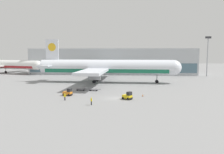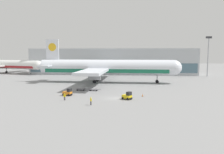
% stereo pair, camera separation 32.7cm
% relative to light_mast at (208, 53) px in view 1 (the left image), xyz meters
% --- Properties ---
extents(ground_plane, '(400.00, 400.00, 0.00)m').
position_rel_light_mast_xyz_m(ground_plane, '(-42.98, -56.37, -11.65)').
color(ground_plane, gray).
extents(terminal_building, '(90.00, 18.20, 14.00)m').
position_rel_light_mast_xyz_m(terminal_building, '(-47.96, 11.91, -4.66)').
color(terminal_building, '#B2B7BC').
rests_on(terminal_building, ground_plane).
extents(light_mast, '(2.80, 0.50, 19.75)m').
position_rel_light_mast_xyz_m(light_mast, '(0.00, 0.00, 0.00)').
color(light_mast, '#9EA0A5').
rests_on(light_mast, ground_plane).
extents(airplane_main, '(58.10, 48.32, 17.00)m').
position_rel_light_mast_xyz_m(airplane_main, '(-48.74, -26.16, -5.81)').
color(airplane_main, silver).
rests_on(airplane_main, ground_plane).
extents(airplane_distant, '(47.93, 40.98, 14.45)m').
position_rel_light_mast_xyz_m(airplane_distant, '(-109.08, 8.51, -6.68)').
color(airplane_distant, white).
rests_on(airplane_distant, ground_plane).
extents(baggage_tug_foreground, '(2.79, 2.66, 2.00)m').
position_rel_light_mast_xyz_m(baggage_tug_foreground, '(-39.51, -57.60, -10.77)').
color(baggage_tug_foreground, yellow).
rests_on(baggage_tug_foreground, ground_plane).
extents(baggage_tug_mid, '(2.74, 2.21, 2.00)m').
position_rel_light_mast_xyz_m(baggage_tug_mid, '(-55.73, -53.81, -10.77)').
color(baggage_tug_mid, orange).
rests_on(baggage_tug_mid, ground_plane).
extents(baggage_dolly_lead, '(3.72, 1.59, 0.48)m').
position_rel_light_mast_xyz_m(baggage_dolly_lead, '(-53.96, -45.37, -11.26)').
color(baggage_dolly_lead, '#56565B').
rests_on(baggage_dolly_lead, ground_plane).
extents(baggage_dolly_second, '(3.72, 1.59, 0.48)m').
position_rel_light_mast_xyz_m(baggage_dolly_second, '(-49.95, -45.62, -11.26)').
color(baggage_dolly_second, '#56565B').
rests_on(baggage_dolly_second, ground_plane).
extents(ground_crew_near, '(0.39, 0.47, 1.80)m').
position_rel_light_mast_xyz_m(ground_crew_near, '(-47.62, -64.19, -10.58)').
color(ground_crew_near, black).
rests_on(ground_crew_near, ground_plane).
extents(ground_crew_far, '(0.57, 0.23, 1.74)m').
position_rel_light_mast_xyz_m(ground_crew_far, '(-54.91, -59.75, -10.62)').
color(ground_crew_far, black).
rests_on(ground_crew_far, ground_plane).
extents(traffic_cone_near, '(0.40, 0.40, 0.77)m').
position_rel_light_mast_xyz_m(traffic_cone_near, '(-35.47, -53.43, -11.27)').
color(traffic_cone_near, black).
rests_on(traffic_cone_near, ground_plane).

